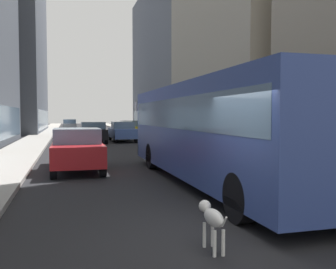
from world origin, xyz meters
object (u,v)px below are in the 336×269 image
Objects in this scene: car_yellow_taxi at (130,129)px; car_silver_sedan at (70,125)px; car_black_suv at (93,132)px; car_red_coupe at (77,149)px; dalmatian_dog at (212,218)px; car_blue_hatchback at (122,131)px; transit_bus at (213,126)px.

car_silver_sedan is (-5.60, 13.96, -0.00)m from car_yellow_taxi.
car_black_suv and car_red_coupe have the same top height.
car_yellow_taxi is 4.47× the size of dalmatian_dog.
car_blue_hatchback is 1.03× the size of car_black_suv.
car_blue_hatchback is 2.49m from car_black_suv.
car_black_suv is 0.91× the size of car_red_coupe.
car_silver_sedan is at bearing 90.00° from car_red_coupe.
dalmatian_dog is (-2.20, -5.36, -1.26)m from transit_bus.
dalmatian_dog is (-3.80, -30.59, -0.31)m from car_yellow_taxi.
car_black_suv reaches higher than dalmatian_dog.
transit_bus is at bearing -90.00° from car_blue_hatchback.
transit_bus is at bearing -44.87° from car_red_coupe.
transit_bus is 2.41× the size of car_red_coupe.
car_blue_hatchback is at bearing 15.76° from car_black_suv.
dalmatian_dog is (0.20, -23.87, -0.31)m from car_black_suv.
transit_bus reaches higher than car_blue_hatchback.
car_red_coupe is at bearing -104.76° from car_yellow_taxi.
car_yellow_taxi is at bearing 86.37° from transit_bus.
car_black_suv is 23.87m from dalmatian_dog.
car_blue_hatchback is at bearing -78.69° from car_silver_sedan.
transit_bus is at bearing -93.63° from car_yellow_taxi.
transit_bus reaches higher than car_red_coupe.
car_silver_sedan is at bearing 95.83° from transit_bus.
car_yellow_taxi and car_red_coupe have the same top height.
car_black_suv is at bearing 83.71° from car_red_coupe.
transit_bus reaches higher than car_yellow_taxi.
car_yellow_taxi is at bearing 75.18° from car_blue_hatchback.
car_black_suv is 14.61m from car_red_coupe.
car_yellow_taxi is 30.83m from dalmatian_dog.
car_yellow_taxi is at bearing 75.24° from car_red_coupe.
car_red_coupe is at bearing 100.92° from dalmatian_dog.
car_red_coupe is (-0.00, -35.21, 0.01)m from car_silver_sedan.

